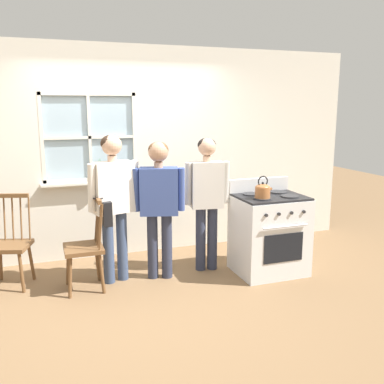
{
  "coord_description": "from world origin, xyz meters",
  "views": [
    {
      "loc": [
        -1.05,
        -4.08,
        1.94
      ],
      "look_at": [
        0.5,
        0.31,
        1.0
      ],
      "focal_mm": 40.0,
      "sensor_mm": 36.0,
      "label": 1
    }
  ],
  "objects_px": {
    "stove": "(269,233)",
    "kettle": "(263,190)",
    "person_elderly_left": "(113,193)",
    "potted_plant": "(100,175)",
    "handbag": "(106,212)",
    "chair_near_wall": "(10,245)",
    "chair_by_window": "(86,248)",
    "person_teen_center": "(159,196)",
    "person_adult_right": "(207,191)"
  },
  "relations": [
    {
      "from": "person_teen_center",
      "to": "stove",
      "type": "distance_m",
      "value": 1.37
    },
    {
      "from": "person_teen_center",
      "to": "potted_plant",
      "type": "height_order",
      "value": "person_teen_center"
    },
    {
      "from": "potted_plant",
      "to": "handbag",
      "type": "distance_m",
      "value": 0.96
    },
    {
      "from": "person_elderly_left",
      "to": "person_adult_right",
      "type": "xyz_separation_m",
      "value": [
        1.09,
        -0.01,
        -0.05
      ]
    },
    {
      "from": "stove",
      "to": "handbag",
      "type": "bearing_deg",
      "value": 173.08
    },
    {
      "from": "person_adult_right",
      "to": "stove",
      "type": "height_order",
      "value": "person_adult_right"
    },
    {
      "from": "chair_by_window",
      "to": "chair_near_wall",
      "type": "bearing_deg",
      "value": -115.2
    },
    {
      "from": "person_teen_center",
      "to": "person_elderly_left",
      "type": "bearing_deg",
      "value": -172.36
    },
    {
      "from": "potted_plant",
      "to": "chair_near_wall",
      "type": "bearing_deg",
      "value": -152.03
    },
    {
      "from": "chair_near_wall",
      "to": "handbag",
      "type": "distance_m",
      "value": 1.13
    },
    {
      "from": "potted_plant",
      "to": "person_adult_right",
      "type": "bearing_deg",
      "value": -36.69
    },
    {
      "from": "stove",
      "to": "chair_by_window",
      "type": "bearing_deg",
      "value": 173.85
    },
    {
      "from": "chair_near_wall",
      "to": "handbag",
      "type": "height_order",
      "value": "same"
    },
    {
      "from": "chair_by_window",
      "to": "kettle",
      "type": "xyz_separation_m",
      "value": [
        1.91,
        -0.36,
        0.57
      ]
    },
    {
      "from": "person_elderly_left",
      "to": "person_teen_center",
      "type": "distance_m",
      "value": 0.5
    },
    {
      "from": "kettle",
      "to": "handbag",
      "type": "height_order",
      "value": "kettle"
    },
    {
      "from": "handbag",
      "to": "person_adult_right",
      "type": "bearing_deg",
      "value": 4.48
    },
    {
      "from": "chair_near_wall",
      "to": "kettle",
      "type": "bearing_deg",
      "value": 2.01
    },
    {
      "from": "chair_by_window",
      "to": "kettle",
      "type": "bearing_deg",
      "value": 79.46
    },
    {
      "from": "person_elderly_left",
      "to": "person_adult_right",
      "type": "distance_m",
      "value": 1.09
    },
    {
      "from": "person_teen_center",
      "to": "chair_by_window",
      "type": "bearing_deg",
      "value": -161.94
    },
    {
      "from": "stove",
      "to": "potted_plant",
      "type": "xyz_separation_m",
      "value": [
        -1.78,
        1.15,
        0.61
      ]
    },
    {
      "from": "chair_by_window",
      "to": "person_teen_center",
      "type": "xyz_separation_m",
      "value": [
        0.82,
        0.03,
        0.5
      ]
    },
    {
      "from": "person_adult_right",
      "to": "stove",
      "type": "bearing_deg",
      "value": -17.42
    },
    {
      "from": "person_elderly_left",
      "to": "potted_plant",
      "type": "distance_m",
      "value": 0.83
    },
    {
      "from": "chair_by_window",
      "to": "potted_plant",
      "type": "distance_m",
      "value": 1.16
    },
    {
      "from": "person_adult_right",
      "to": "potted_plant",
      "type": "bearing_deg",
      "value": 151.44
    },
    {
      "from": "chair_by_window",
      "to": "person_elderly_left",
      "type": "relative_size",
      "value": 0.61
    },
    {
      "from": "chair_by_window",
      "to": "chair_near_wall",
      "type": "xyz_separation_m",
      "value": [
        -0.77,
        0.36,
        0.0
      ]
    },
    {
      "from": "person_teen_center",
      "to": "handbag",
      "type": "bearing_deg",
      "value": -160.98
    },
    {
      "from": "person_elderly_left",
      "to": "chair_by_window",
      "type": "bearing_deg",
      "value": -178.49
    },
    {
      "from": "handbag",
      "to": "stove",
      "type": "bearing_deg",
      "value": -6.92
    },
    {
      "from": "chair_near_wall",
      "to": "person_elderly_left",
      "type": "relative_size",
      "value": 0.61
    },
    {
      "from": "person_adult_right",
      "to": "stove",
      "type": "xyz_separation_m",
      "value": [
        0.66,
        -0.32,
        -0.49
      ]
    },
    {
      "from": "stove",
      "to": "kettle",
      "type": "bearing_deg",
      "value": -143.18
    },
    {
      "from": "stove",
      "to": "kettle",
      "type": "height_order",
      "value": "kettle"
    },
    {
      "from": "handbag",
      "to": "chair_near_wall",
      "type": "bearing_deg",
      "value": 160.14
    },
    {
      "from": "person_elderly_left",
      "to": "person_teen_center",
      "type": "relative_size",
      "value": 1.05
    },
    {
      "from": "person_elderly_left",
      "to": "kettle",
      "type": "distance_m",
      "value": 1.64
    },
    {
      "from": "stove",
      "to": "potted_plant",
      "type": "relative_size",
      "value": 3.63
    },
    {
      "from": "chair_by_window",
      "to": "stove",
      "type": "bearing_deg",
      "value": 83.88
    },
    {
      "from": "potted_plant",
      "to": "handbag",
      "type": "bearing_deg",
      "value": -93.97
    },
    {
      "from": "chair_by_window",
      "to": "handbag",
      "type": "relative_size",
      "value": 3.26
    },
    {
      "from": "potted_plant",
      "to": "stove",
      "type": "bearing_deg",
      "value": -32.85
    },
    {
      "from": "chair_near_wall",
      "to": "kettle",
      "type": "distance_m",
      "value": 2.82
    },
    {
      "from": "person_elderly_left",
      "to": "person_adult_right",
      "type": "relative_size",
      "value": 1.04
    },
    {
      "from": "chair_near_wall",
      "to": "person_teen_center",
      "type": "relative_size",
      "value": 0.64
    },
    {
      "from": "chair_near_wall",
      "to": "handbag",
      "type": "xyz_separation_m",
      "value": [
        1.0,
        -0.36,
        0.37
      ]
    },
    {
      "from": "person_teen_center",
      "to": "person_adult_right",
      "type": "height_order",
      "value": "person_adult_right"
    },
    {
      "from": "chair_near_wall",
      "to": "person_adult_right",
      "type": "height_order",
      "value": "person_adult_right"
    }
  ]
}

